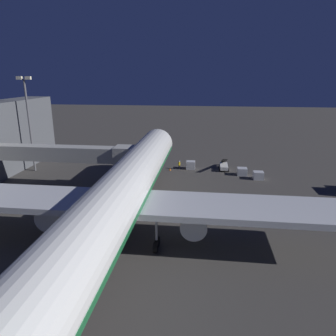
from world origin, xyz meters
The scene contains 11 objects.
ground_plane centered at (0.00, 0.00, 0.00)m, with size 320.00×320.00×0.00m, color #383533.
airliner_at_gate centered at (0.00, 12.21, 5.93)m, with size 50.20×63.59×20.46m.
jet_bridge centered at (13.20, -6.29, 6.03)m, with size 24.92×3.40×7.56m.
apron_floodlight_mast centered at (25.50, -14.78, 10.83)m, with size 2.90×0.50×18.75m.
belt_loader centered at (-13.29, -20.25, 0.84)m, with size 1.96×7.04×3.20m.
baggage_container_near_belt centered at (-19.46, -14.65, 0.74)m, with size 1.86×1.67×1.48m, color #B7BABF.
baggage_container_mid_row centered at (-6.38, -19.87, 0.84)m, with size 1.82×1.61×1.68m, color #B7BABF.
baggage_container_far_row centered at (-16.68, -16.86, 0.73)m, with size 1.89×1.77×1.45m, color #B7BABF.
ground_crew_by_belt_loader centered at (-4.02, -19.38, 1.00)m, with size 0.40×0.40×1.81m.
traffic_cone_nose_port centered at (-2.20, -18.29, 0.28)m, with size 0.36×0.36×0.55m, color orange.
traffic_cone_nose_starboard centered at (2.20, -18.29, 0.28)m, with size 0.36×0.36×0.55m, color orange.
Camera 1 is at (-9.28, 43.16, 18.96)m, focal length 33.36 mm.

